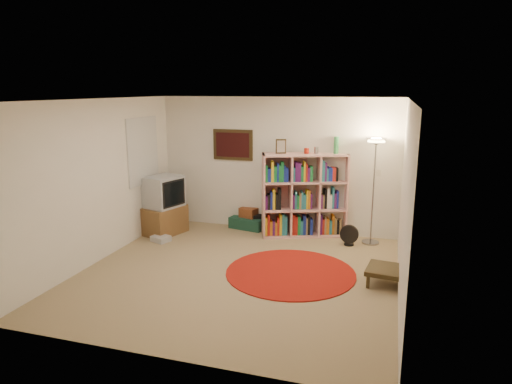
% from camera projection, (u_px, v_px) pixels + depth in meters
% --- Properties ---
extents(room, '(4.54, 4.54, 2.54)m').
position_uv_depth(room, '(234.00, 189.00, 6.46)').
color(room, '#9A815A').
rests_on(room, ground).
extents(bookshelf, '(1.57, 0.93, 1.82)m').
position_uv_depth(bookshelf, '(303.00, 196.00, 8.27)').
color(bookshelf, '#E39F97').
rests_on(bookshelf, ground).
extents(floor_lamp, '(0.38, 0.38, 1.85)m').
position_uv_depth(floor_lamp, '(375.00, 156.00, 7.64)').
color(floor_lamp, '#959498').
rests_on(floor_lamp, ground).
extents(floor_fan, '(0.32, 0.17, 0.36)m').
position_uv_depth(floor_fan, '(349.00, 235.00, 7.83)').
color(floor_fan, black).
rests_on(floor_fan, ground).
extents(tv_stand, '(0.72, 0.87, 1.09)m').
position_uv_depth(tv_stand, '(164.00, 206.00, 8.41)').
color(tv_stand, brown).
rests_on(tv_stand, ground).
extents(dvd_box, '(0.36, 0.33, 0.10)m').
position_uv_depth(dvd_box, '(161.00, 239.00, 8.07)').
color(dvd_box, '#B3B4B8').
rests_on(dvd_box, ground).
extents(suitcase, '(0.74, 0.56, 0.21)m').
position_uv_depth(suitcase, '(249.00, 222.00, 8.84)').
color(suitcase, '#153B2E').
rests_on(suitcase, ground).
extents(wicker_basket, '(0.37, 0.31, 0.18)m').
position_uv_depth(wicker_basket, '(249.00, 212.00, 8.80)').
color(wicker_basket, brown).
rests_on(wicker_basket, suitcase).
extents(duffel_bag, '(0.48, 0.44, 0.28)m').
position_uv_depth(duffel_bag, '(260.00, 220.00, 8.86)').
color(duffel_bag, black).
rests_on(duffel_bag, ground).
extents(paper_towel, '(0.14, 0.14, 0.23)m').
position_uv_depth(paper_towel, '(279.00, 224.00, 8.70)').
color(paper_towel, white).
rests_on(paper_towel, ground).
extents(red_rug, '(1.90, 1.90, 0.02)m').
position_uv_depth(red_rug, '(291.00, 272.00, 6.69)').
color(red_rug, maroon).
rests_on(red_rug, ground).
extents(side_table, '(0.59, 0.59, 0.24)m').
position_uv_depth(side_table, '(387.00, 271.00, 6.26)').
color(side_table, black).
rests_on(side_table, ground).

